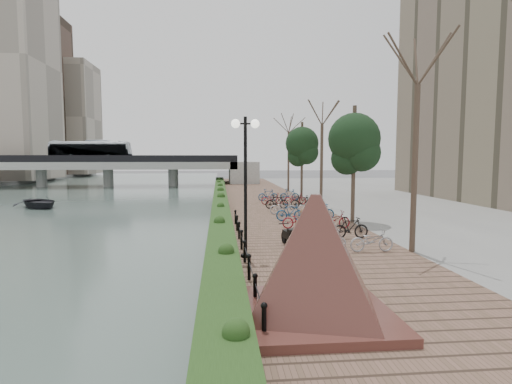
{
  "coord_description": "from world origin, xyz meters",
  "views": [
    {
      "loc": [
        0.53,
        -12.67,
        4.18
      ],
      "look_at": [
        2.8,
        11.93,
        2.0
      ],
      "focal_mm": 28.0,
      "sensor_mm": 36.0,
      "label": 1
    }
  ],
  "objects": [
    {
      "name": "river_water",
      "position": [
        -15.0,
        25.0,
        0.01
      ],
      "size": [
        30.0,
        130.0,
        0.02
      ],
      "primitive_type": "cube",
      "color": "#495B57",
      "rests_on": "ground"
    },
    {
      "name": "bicycle_parking",
      "position": [
        5.5,
        11.09,
        0.97
      ],
      "size": [
        2.4,
        19.89,
        1.0
      ],
      "color": "#A1A1A5",
      "rests_on": "promenade"
    },
    {
      "name": "boat",
      "position": [
        -14.16,
        21.29,
        0.47
      ],
      "size": [
        5.25,
        5.33,
        0.9
      ],
      "primitive_type": "imported",
      "rotation": [
        0.0,
        0.0,
        0.74
      ],
      "color": "#222328",
      "rests_on": "river_water"
    },
    {
      "name": "lamppost",
      "position": [
        1.48,
        1.74,
        4.17
      ],
      "size": [
        1.02,
        0.32,
        5.11
      ],
      "color": "black",
      "rests_on": "promenade"
    },
    {
      "name": "ground",
      "position": [
        0.0,
        0.0,
        0.0
      ],
      "size": [
        220.0,
        220.0,
        0.0
      ],
      "primitive_type": "plane",
      "color": "#59595B",
      "rests_on": "ground"
    },
    {
      "name": "street_trees",
      "position": [
        8.0,
        12.68,
        3.69
      ],
      "size": [
        3.2,
        37.12,
        6.8
      ],
      "color": "#3C2F23",
      "rests_on": "promenade"
    },
    {
      "name": "motorcycle",
      "position": [
        3.36,
        3.36,
        0.94
      ],
      "size": [
        0.66,
        1.47,
        0.89
      ],
      "primitive_type": null,
      "rotation": [
        0.0,
        0.0,
        0.15
      ],
      "color": "black",
      "rests_on": "promenade"
    },
    {
      "name": "pedestrian",
      "position": [
        3.64,
        1.74,
        1.39
      ],
      "size": [
        0.71,
        0.52,
        1.79
      ],
      "primitive_type": "imported",
      "rotation": [
        0.0,
        0.0,
        3.0
      ],
      "color": "brown",
      "rests_on": "promenade"
    },
    {
      "name": "chain_fence",
      "position": [
        1.4,
        2.0,
        0.85
      ],
      "size": [
        0.1,
        14.1,
        0.7
      ],
      "color": "black",
      "rests_on": "promenade"
    },
    {
      "name": "inland_pavement",
      "position": [
        20.0,
        17.5,
        0.25
      ],
      "size": [
        24.0,
        75.0,
        0.5
      ],
      "primitive_type": "cube",
      "color": "gray",
      "rests_on": "ground"
    },
    {
      "name": "bridge",
      "position": [
        -15.46,
        45.0,
        3.37
      ],
      "size": [
        36.0,
        10.77,
        6.5
      ],
      "color": "gray",
      "rests_on": "ground"
    },
    {
      "name": "promenade",
      "position": [
        4.0,
        17.5,
        0.25
      ],
      "size": [
        8.0,
        75.0,
        0.5
      ],
      "primitive_type": "cube",
      "color": "brown",
      "rests_on": "ground"
    },
    {
      "name": "hedge",
      "position": [
        0.6,
        20.0,
        0.8
      ],
      "size": [
        1.1,
        56.0,
        0.6
      ],
      "primitive_type": "cube",
      "color": "#203E16",
      "rests_on": "promenade"
    },
    {
      "name": "granite_monument",
      "position": [
        2.68,
        -3.93,
        1.94
      ],
      "size": [
        5.27,
        5.27,
        2.84
      ],
      "color": "#4A201F",
      "rests_on": "promenade"
    }
  ]
}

